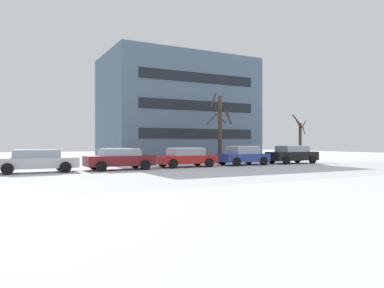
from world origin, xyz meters
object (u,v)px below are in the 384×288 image
Objects in this scene: parked_car_blue at (243,155)px; parked_car_black at (292,154)px; parked_car_silver at (36,161)px; parked_car_maroon at (120,159)px; parked_car_red at (186,157)px.

parked_car_blue is 4.92m from parked_car_black.
parked_car_blue is (14.75, 0.26, 0.05)m from parked_car_silver.
parked_car_blue is 0.88× the size of parked_car_black.
parked_car_blue is at bearing 1.91° from parked_car_maroon.
parked_car_blue is at bearing 1.01° from parked_car_silver.
parked_car_red is 1.12× the size of parked_car_blue.
parked_car_black is at bearing 0.47° from parked_car_silver.
parked_car_maroon is 4.93m from parked_car_red.
parked_car_silver is 14.75m from parked_car_blue.
parked_car_maroon is at bearing -179.11° from parked_car_black.
parked_car_black reaches higher than parked_car_red.
parked_car_red is at bearing 179.32° from parked_car_black.
parked_car_black is (4.92, -0.10, 0.02)m from parked_car_blue.
parked_car_black is at bearing 0.89° from parked_car_maroon.
parked_car_maroon reaches higher than parked_car_silver.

